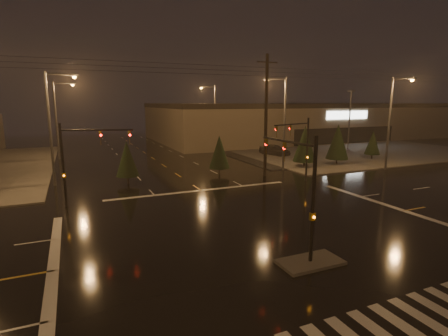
{
  "coord_description": "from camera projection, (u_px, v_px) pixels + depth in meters",
  "views": [
    {
      "loc": [
        -9.77,
        -16.31,
        7.41
      ],
      "look_at": [
        -0.41,
        5.13,
        3.0
      ],
      "focal_mm": 28.0,
      "sensor_mm": 36.0,
      "label": 1
    }
  ],
  "objects": [
    {
      "name": "ground",
      "position": [
        267.0,
        234.0,
        19.9
      ],
      "size": [
        140.0,
        140.0,
        0.0
      ],
      "primitive_type": "plane",
      "color": "black",
      "rests_on": "ground"
    },
    {
      "name": "sidewalk_ne",
      "position": [
        330.0,
        147.0,
        58.7
      ],
      "size": [
        36.0,
        36.0,
        0.12
      ],
      "primitive_type": "cube",
      "color": "#45433E",
      "rests_on": "ground"
    },
    {
      "name": "median_island",
      "position": [
        310.0,
        262.0,
        16.29
      ],
      "size": [
        3.0,
        1.6,
        0.15
      ],
      "primitive_type": "cube",
      "color": "#45433E",
      "rests_on": "ground"
    },
    {
      "name": "crosswalk",
      "position": [
        402.0,
        325.0,
        11.8
      ],
      "size": [
        15.0,
        2.6,
        0.01
      ],
      "primitive_type": "cube",
      "color": "beige",
      "rests_on": "ground"
    },
    {
      "name": "stop_bar_far",
      "position": [
        201.0,
        190.0,
        29.81
      ],
      "size": [
        16.0,
        0.5,
        0.01
      ],
      "primitive_type": "cube",
      "color": "beige",
      "rests_on": "ground"
    },
    {
      "name": "parking_lot",
      "position": [
        362.0,
        147.0,
        58.87
      ],
      "size": [
        50.0,
        24.0,
        0.08
      ],
      "primitive_type": "cube",
      "color": "black",
      "rests_on": "ground"
    },
    {
      "name": "retail_building",
      "position": [
        300.0,
        119.0,
        74.36
      ],
      "size": [
        60.2,
        28.3,
        7.2
      ],
      "color": "#6E624E",
      "rests_on": "ground"
    },
    {
      "name": "signal_mast_median",
      "position": [
        301.0,
        181.0,
        16.44
      ],
      "size": [
        0.25,
        4.59,
        6.0
      ],
      "color": "black",
      "rests_on": "ground"
    },
    {
      "name": "signal_mast_ne",
      "position": [
        301.0,
        142.0,
        32.06
      ],
      "size": [
        4.84,
        1.86,
        6.0
      ],
      "color": "black",
      "rests_on": "ground"
    },
    {
      "name": "signal_mast_nw",
      "position": [
        78.0,
        154.0,
        24.6
      ],
      "size": [
        4.84,
        1.86,
        6.0
      ],
      "color": "black",
      "rests_on": "ground"
    },
    {
      "name": "streetlight_1",
      "position": [
        53.0,
        121.0,
        30.64
      ],
      "size": [
        2.77,
        0.32,
        10.0
      ],
      "color": "#38383A",
      "rests_on": "ground"
    },
    {
      "name": "streetlight_2",
      "position": [
        58.0,
        115.0,
        45.06
      ],
      "size": [
        2.77,
        0.32,
        10.0
      ],
      "color": "#38383A",
      "rests_on": "ground"
    },
    {
      "name": "streetlight_3",
      "position": [
        282.0,
        117.0,
        37.63
      ],
      "size": [
        2.77,
        0.32,
        10.0
      ],
      "color": "#38383A",
      "rests_on": "ground"
    },
    {
      "name": "streetlight_4",
      "position": [
        213.0,
        113.0,
        55.65
      ],
      "size": [
        2.77,
        0.32,
        10.0
      ],
      "color": "#38383A",
      "rests_on": "ground"
    },
    {
      "name": "streetlight_6",
      "position": [
        392.0,
        117.0,
        37.54
      ],
      "size": [
        0.32,
        2.77,
        10.0
      ],
      "color": "#38383A",
      "rests_on": "ground"
    },
    {
      "name": "utility_pole_1",
      "position": [
        266.0,
        115.0,
        34.52
      ],
      "size": [
        2.2,
        0.32,
        12.0
      ],
      "color": "black",
      "rests_on": "ground"
    },
    {
      "name": "conifer_0",
      "position": [
        305.0,
        144.0,
        39.93
      ],
      "size": [
        2.62,
        2.62,
        4.79
      ],
      "color": "black",
      "rests_on": "ground"
    },
    {
      "name": "conifer_1",
      "position": [
        338.0,
        142.0,
        41.78
      ],
      "size": [
        2.66,
        2.66,
        4.85
      ],
      "color": "black",
      "rests_on": "ground"
    },
    {
      "name": "conifer_2",
      "position": [
        373.0,
        143.0,
        45.5
      ],
      "size": [
        1.97,
        1.97,
        3.78
      ],
      "color": "black",
      "rests_on": "ground"
    },
    {
      "name": "conifer_3",
      "position": [
        127.0,
        159.0,
        31.97
      ],
      "size": [
        2.07,
        2.07,
        3.94
      ],
      "color": "black",
      "rests_on": "ground"
    },
    {
      "name": "conifer_4",
      "position": [
        219.0,
        152.0,
        35.96
      ],
      "size": [
        2.16,
        2.16,
        4.08
      ],
      "color": "black",
      "rests_on": "ground"
    },
    {
      "name": "car_parked",
      "position": [
        275.0,
        150.0,
        49.28
      ],
      "size": [
        3.27,
        5.05,
        1.6
      ],
      "primitive_type": "imported",
      "rotation": [
        0.0,
        0.0,
        0.32
      ],
      "color": "black",
      "rests_on": "ground"
    }
  ]
}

